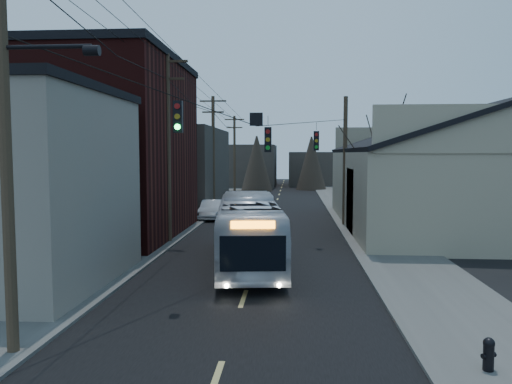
# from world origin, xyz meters

# --- Properties ---
(road_surface) EXTENTS (9.00, 110.00, 0.02)m
(road_surface) POSITION_xyz_m (0.00, 30.00, 0.01)
(road_surface) COLOR black
(road_surface) RESTS_ON ground
(sidewalk_left) EXTENTS (4.00, 110.00, 0.12)m
(sidewalk_left) POSITION_xyz_m (-6.50, 30.00, 0.06)
(sidewalk_left) COLOR #474744
(sidewalk_left) RESTS_ON ground
(sidewalk_right) EXTENTS (4.00, 110.00, 0.12)m
(sidewalk_right) POSITION_xyz_m (6.50, 30.00, 0.06)
(sidewalk_right) COLOR #474744
(sidewalk_right) RESTS_ON ground
(building_brick) EXTENTS (10.00, 12.00, 10.00)m
(building_brick) POSITION_xyz_m (-10.00, 20.00, 5.00)
(building_brick) COLOR black
(building_brick) RESTS_ON ground
(building_left_far) EXTENTS (9.00, 14.00, 7.00)m
(building_left_far) POSITION_xyz_m (-9.50, 36.00, 3.50)
(building_left_far) COLOR #37322C
(building_left_far) RESTS_ON ground
(warehouse) EXTENTS (16.16, 20.60, 7.73)m
(warehouse) POSITION_xyz_m (13.00, 25.00, 2.70)
(warehouse) COLOR gray
(warehouse) RESTS_ON ground
(building_far_left) EXTENTS (10.00, 12.00, 6.00)m
(building_far_left) POSITION_xyz_m (-6.00, 65.00, 3.00)
(building_far_left) COLOR #37322C
(building_far_left) RESTS_ON ground
(building_far_right) EXTENTS (12.00, 14.00, 5.00)m
(building_far_right) POSITION_xyz_m (7.00, 70.00, 2.50)
(building_far_right) COLOR #37322C
(building_far_right) RESTS_ON ground
(bare_tree) EXTENTS (0.40, 0.40, 7.20)m
(bare_tree) POSITION_xyz_m (6.50, 20.00, 3.60)
(bare_tree) COLOR black
(bare_tree) RESTS_ON ground
(utility_lines) EXTENTS (11.24, 45.28, 10.50)m
(utility_lines) POSITION_xyz_m (-3.11, 24.14, 4.95)
(utility_lines) COLOR #382B1E
(utility_lines) RESTS_ON ground
(bus) EXTENTS (3.72, 10.93, 2.98)m
(bus) POSITION_xyz_m (-0.29, 13.21, 1.49)
(bus) COLOR silver
(bus) RESTS_ON ground
(parked_car) EXTENTS (1.49, 4.21, 1.39)m
(parked_car) POSITION_xyz_m (-4.30, 27.89, 0.69)
(parked_car) COLOR #ABADB3
(parked_car) RESTS_ON ground
(fire_hydrant) EXTENTS (0.35, 0.25, 0.73)m
(fire_hydrant) POSITION_xyz_m (5.84, 2.73, 0.51)
(fire_hydrant) COLOR black
(fire_hydrant) RESTS_ON sidewalk_right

